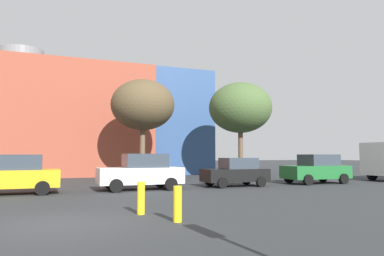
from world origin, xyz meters
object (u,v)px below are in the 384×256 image
Objects in this scene: parked_car_3 at (141,172)px; bare_tree_0 at (143,105)px; parked_car_2 at (13,174)px; bare_tree_1 at (240,108)px; parked_car_5 at (317,169)px; bollard_yellow_2 at (178,204)px; parked_car_4 at (236,172)px; bollard_yellow_0 at (141,198)px.

parked_car_3 is 8.69m from bare_tree_0.
parked_car_2 is 0.56× the size of bare_tree_1.
parked_car_3 is 11.61m from parked_car_5.
parked_car_5 is 15.98m from bollard_yellow_2.
bare_tree_0 is at bearing -61.47° from parked_car_4.
bollard_yellow_2 is (-12.87, -9.47, -0.44)m from parked_car_5.
parked_car_2 is 10.67m from bollard_yellow_2.
bollard_yellow_0 is at bearing 111.09° from bollard_yellow_2.
bare_tree_1 is (-1.88, 6.64, 4.71)m from parked_car_5.
parked_car_4 reaches higher than bollard_yellow_0.
parked_car_2 is 6.16m from parked_car_3.
parked_car_4 is 5.92m from parked_car_5.
parked_car_2 is 11.85m from parked_car_4.
parked_car_2 is at bearing -138.01° from bare_tree_0.
bare_tree_1 reaches higher than parked_car_5.
parked_car_5 is 8.35m from bare_tree_1.
parked_car_5 is at bearing 36.35° from bollard_yellow_2.
parked_car_5 is at bearing -36.11° from bare_tree_0.
bare_tree_1 reaches higher than bollard_yellow_0.
bollard_yellow_0 is at bearing -128.79° from bare_tree_1.
bare_tree_0 reaches higher than bollard_yellow_0.
bare_tree_1 is (9.73, 6.64, 4.69)m from parked_car_3.
parked_car_2 is 0.99× the size of parked_car_5.
bollard_yellow_0 is at bearing 76.39° from parked_car_3.
bare_tree_1 is at bearing 55.69° from bollard_yellow_2.
bare_tree_0 is at bearing -138.01° from parked_car_2.
parked_car_4 is at bearing 45.91° from bollard_yellow_0.
parked_car_3 is 9.56m from bollard_yellow_2.
parked_car_3 is 1.02× the size of parked_car_5.
parked_car_4 is 3.91× the size of bollard_yellow_2.
bollard_yellow_2 is at bearing 36.35° from parked_car_5.
bare_tree_1 reaches higher than bollard_yellow_2.
bare_tree_1 is (4.04, 6.64, 4.81)m from parked_car_4.
parked_car_5 is 12.99m from bare_tree_0.
parked_car_4 reaches higher than bollard_yellow_2.
bollard_yellow_0 is at bearing -103.83° from bare_tree_0.
bare_tree_1 is at bearing 51.21° from bollard_yellow_0.
parked_car_4 is (5.69, -0.00, -0.12)m from parked_car_3.
bollard_yellow_2 is at bearing -124.31° from bare_tree_1.
bollard_yellow_2 is at bearing 53.73° from parked_car_4.
parked_car_3 is 4.46× the size of bollard_yellow_2.
parked_car_4 is at bearing -121.34° from bare_tree_1.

